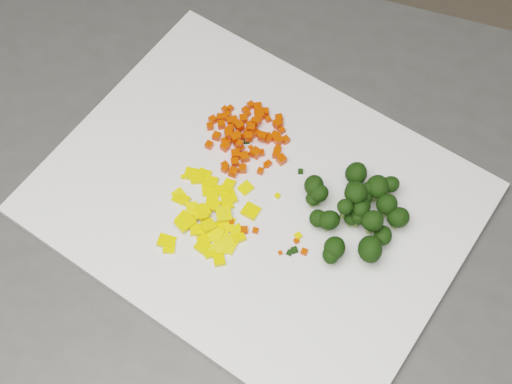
{
  "coord_description": "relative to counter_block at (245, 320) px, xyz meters",
  "views": [
    {
      "loc": [
        -0.05,
        0.21,
        1.64
      ],
      "look_at": [
        -0.02,
        0.6,
        0.92
      ],
      "focal_mm": 50.0,
      "sensor_mm": 36.0,
      "label": 1
    }
  ],
  "objects": [
    {
      "name": "carrot_cube_19",
      "position": [
        -0.0,
        0.1,
        0.47
      ],
      "size": [
        0.01,
        0.01,
        0.01
      ],
      "primitive_type": "cube",
      "rotation": [
        0.0,
        0.0,
        0.22
      ],
      "color": "red",
      "rests_on": "carrot_pile"
    },
    {
      "name": "carrot_cube_17",
      "position": [
        0.05,
        0.07,
        0.47
      ],
      "size": [
        0.01,
        0.01,
        0.01
      ],
      "primitive_type": "cube",
      "rotation": [
        0.0,
        0.0,
        2.56
      ],
      "color": "red",
      "rests_on": "carrot_pile"
    },
    {
      "name": "stray_bit_8",
      "position": [
        0.07,
        -0.08,
        0.47
      ],
      "size": [
        0.01,
        0.01,
        0.0
      ],
      "primitive_type": "cube",
      "rotation": [
        0.0,
        0.0,
        2.67
      ],
      "color": "red",
      "rests_on": "cutting_board"
    },
    {
      "name": "carrot_cube_61",
      "position": [
        -0.02,
        0.03,
        0.47
      ],
      "size": [
        0.01,
        0.01,
        0.01
      ],
      "primitive_type": "cube",
      "rotation": [
        0.0,
        0.0,
        2.51
      ],
      "color": "red",
      "rests_on": "carrot_pile"
    },
    {
      "name": "carrot_cube_42",
      "position": [
        0.03,
        0.09,
        0.48
      ],
      "size": [
        0.01,
        0.01,
        0.01
      ],
      "primitive_type": "cube",
      "rotation": [
        0.0,
        0.0,
        2.65
      ],
      "color": "red",
      "rests_on": "carrot_pile"
    },
    {
      "name": "stray_bit_12",
      "position": [
        0.04,
        -0.01,
        0.46
      ],
      "size": [
        0.01,
        0.01,
        0.0
      ],
      "primitive_type": "cube",
      "rotation": [
        0.0,
        0.0,
        0.87
      ],
      "color": "yellow",
      "rests_on": "cutting_board"
    },
    {
      "name": "stray_bit_11",
      "position": [
        0.02,
        0.06,
        0.46
      ],
      "size": [
        0.01,
        0.01,
        0.0
      ],
      "primitive_type": "cube",
      "rotation": [
        0.0,
        0.0,
        2.03
      ],
      "color": "red",
      "rests_on": "cutting_board"
    },
    {
      "name": "pepper_chunk_39",
      "position": [
        -0.08,
        -0.06,
        0.46
      ],
      "size": [
        0.02,
        0.02,
        0.01
      ],
      "primitive_type": "cube",
      "rotation": [
        0.02,
        -0.07,
        3.04
      ],
      "color": "yellow",
      "rests_on": "pepper_pile"
    },
    {
      "name": "carrot_cube_50",
      "position": [
        -0.02,
        0.08,
        0.47
      ],
      "size": [
        0.01,
        0.01,
        0.01
      ],
      "primitive_type": "cube",
      "rotation": [
        0.0,
        0.0,
        1.12
      ],
      "color": "red",
      "rests_on": "carrot_pile"
    },
    {
      "name": "pepper_chunk_15",
      "position": [
        -0.01,
        -0.05,
        0.46
      ],
      "size": [
        0.02,
        0.02,
        0.01
      ],
      "primitive_type": "cube",
      "rotation": [
        0.04,
        0.01,
        0.49
      ],
      "color": "yellow",
      "rests_on": "pepper_pile"
    },
    {
      "name": "broccoli_floret_9",
      "position": [
        0.1,
        -0.05,
        0.48
      ],
      "size": [
        0.03,
        0.03,
        0.03
      ],
      "primitive_type": null,
      "color": "black",
      "rests_on": "broccoli_pile"
    },
    {
      "name": "carrot_cube_76",
      "position": [
        0.04,
        0.07,
        0.47
      ],
      "size": [
        0.01,
        0.01,
        0.01
      ],
      "primitive_type": "cube",
      "rotation": [
        0.0,
        0.0,
        0.6
      ],
      "color": "red",
      "rests_on": "carrot_pile"
    },
    {
      "name": "broccoli_floret_16",
      "position": [
        0.16,
        -0.04,
        0.48
      ],
      "size": [
        0.03,
        0.03,
        0.03
      ],
      "primitive_type": null,
      "color": "black",
      "rests_on": "broccoli_pile"
    },
    {
      "name": "pepper_chunk_18",
      "position": [
        -0.02,
        -0.05,
        0.46
      ],
      "size": [
        0.02,
        0.02,
        0.0
      ],
      "primitive_type": "cube",
      "rotation": [
        -0.05,
        -0.01,
        2.59
      ],
      "color": "yellow",
      "rests_on": "pepper_pile"
    },
    {
      "name": "stray_bit_7",
      "position": [
        0.02,
        -0.05,
        0.46
      ],
      "size": [
        0.01,
        0.01,
        0.0
      ],
      "primitive_type": "cube",
      "rotation": [
        0.0,
        0.0,
        2.85
      ],
      "color": "red",
      "rests_on": "cutting_board"
    },
    {
      "name": "stray_bit_2",
      "position": [
        0.06,
        -0.06,
        0.47
      ],
      "size": [
        0.01,
        0.01,
        0.01
      ],
      "primitive_type": "cube",
      "rotation": [
        0.0,
        0.0,
        0.5
      ],
      "color": "yellow",
      "rests_on": "cutting_board"
    },
    {
      "name": "carrot_cube_68",
      "position": [
        -0.01,
        0.11,
        0.47
      ],
      "size": [
        0.01,
        0.01,
        0.01
      ],
      "primitive_type": "cube",
      "rotation": [
        0.0,
        0.0,
        0.11
      ],
      "color": "red",
      "rests_on": "carrot_pile"
    },
    {
      "name": "broccoli_floret_3",
      "position": [
        0.17,
        -0.01,
        0.48
      ],
      "size": [
        0.03,
        0.03,
        0.03
      ],
      "primitive_type": null,
      "color": "black",
      "rests_on": "broccoli_pile"
    },
    {
      "name": "stray_bit_1",
      "position": [
        -0.07,
        -0.0,
        0.46
      ],
      "size": [
        0.01,
        0.01,
        0.0
      ],
      "primitive_type": "cube",
      "rotation": [
        0.0,
        0.0,
        2.92
      ],
      "color": "red",
      "rests_on": "cutting_board"
    },
    {
      "name": "carrot_cube_58",
      "position": [
        -0.01,
        0.11,
        0.47
      ],
      "size": [
        0.01,
        0.01,
        0.01
      ],
      "primitive_type": "cube",
      "rotation": [
        0.0,
        0.0,
        0.91
      ],
      "color": "red",
      "rests_on": "carrot_pile"
    },
    {
      "name": "pepper_chunk_30",
      "position": [
        -0.04,
        -0.06,
        0.47
      ],
      "size": [
        0.02,
        0.02,
        0.01
      ],
      "primitive_type": "cube",
      "rotation": [
        0.14,
        -0.13,
        2.45
      ],
      "color": "yellow",
      "rests_on": "pepper_pile"
    },
    {
      "name": "pepper_chunk_17",
      "position": [
        -0.06,
        -0.03,
        0.46
      ],
      "size": [
        0.03,
        0.03,
        0.0
      ],
      "primitive_type": "cube",
      "rotation": [
        0.02,
        -0.0,
        2.43
      ],
      "color": "yellow",
      "rests_on": "pepper_pile"
    },
    {
      "name": "broccoli_floret_12",
      "position": [
        0.13,
        -0.04,
        0.48
      ],
      "size": [
        0.03,
        0.03,
        0.03
      ],
      "primitive_type": null,
      "color": "black",
      "rests_on": "broccoli_pile"
    },
    {
      "name": "pepper_chunk_32",
      "position": [
        -0.02,
        -0.06,
        0.47
      ],
      "size": [
        0.03,
        0.03,
        0.01
      ],
      "primitive_type": "cube",
      "rotation": [
        -0.06,
        -0.12,
        2.62
      ],
      "color": "yellow",
      "rests_on": "pepper_pile"
    },
    {
      "name": "carrot_cube_46",
      "position": [
        0.03,
        0.11,
        0.47
      ],
      "size": [
        0.01,
        0.01,
        0.01
      ],
      "primitive_type": "cube",
      "rotation": [
        0.0,
        0.0,
        2.03
      ],
      "color": "red",
      "rests_on": "carrot_pile"
    },
    {
      "name": "stray_bit_5",
      "position": [
        0.06,
        -0.08,
        0.46
      ],
      "size": [
        0.01,
        0.01,
        0.0
      ],
      "primitive_type": "cube",
      "rotation": [
        0.0,
        0.0,
        0.24
      ],
      "color": "black",
      "rests_on": "cutting_board"
    },
    {
      "name": "carrot_cube_32",
      "position": [
        0.03,
        0.12,
        0.47
      ],
      "size": [
        0.01,
        0.01,
        0.01
      ],
      "primitive_type": "cube",
      "rotation": [
        0.0,
        0.0,
        1.59
      ],
      "color": "red",
      "rests_on": "carrot_pile"
    },
    {
      "name": "carrot_cube_60",
      "position": [
        -0.01,
        0.1,
        0.47
      ],
      "size": [
        0.01,
        0.01,
        0.01
      ],
      "primitive_type": "cube",
      "rotation": [
        0.0,
        0.0,
        1.95
      ],
      "color": "red",
      "rests_on": "carrot_pile"
    },
    {
      "name": "pepper_chunk_33",
      "position": [
        -0.07,
        0.0,
        0.46
      ],
      "size": [
        0.02,
        0.02,
        0.01
      ],
      "primitive_type": "cube",
      "rotation": [
        -0.1,
        -0.08,
        2.2
      ],
      "color": "yellow",
      "rests_on": "pepper_pile"
    },
    {
      "name": "broccoli_floret_24",
      "position": [
        0.08,
        -0.02,
        0.47
      ],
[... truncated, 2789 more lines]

